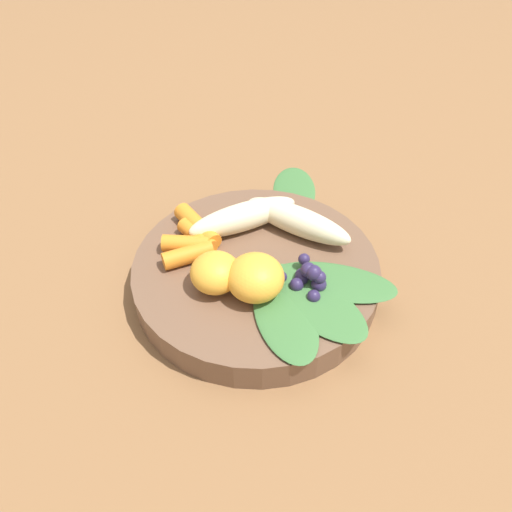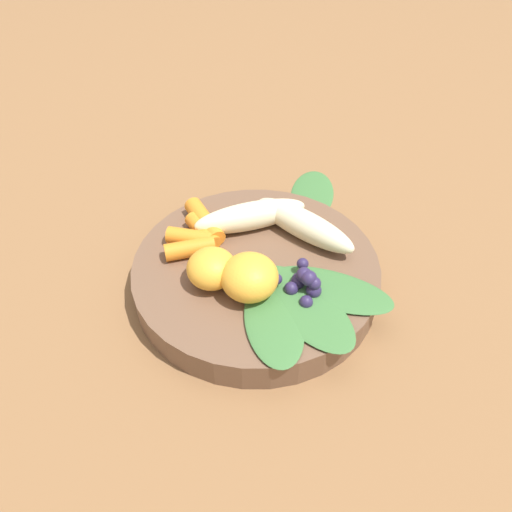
{
  "view_description": "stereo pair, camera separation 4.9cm",
  "coord_description": "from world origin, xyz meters",
  "px_view_note": "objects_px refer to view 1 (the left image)",
  "views": [
    {
      "loc": [
        0.08,
        0.34,
        0.38
      ],
      "look_at": [
        0.0,
        0.0,
        0.04
      ],
      "focal_mm": 35.35,
      "sensor_mm": 36.0,
      "label": 1
    },
    {
      "loc": [
        0.04,
        0.35,
        0.38
      ],
      "look_at": [
        0.0,
        0.0,
        0.04
      ],
      "focal_mm": 35.35,
      "sensor_mm": 36.0,
      "label": 2
    }
  ],
  "objects_px": {
    "bowl": "(256,274)",
    "banana_peeled_right": "(297,221)",
    "kale_leaf_stray": "(294,189)",
    "orange_segment_near": "(255,278)",
    "banana_peeled_left": "(246,216)"
  },
  "relations": [
    {
      "from": "kale_leaf_stray",
      "to": "bowl",
      "type": "bearing_deg",
      "value": 165.15
    },
    {
      "from": "banana_peeled_right",
      "to": "kale_leaf_stray",
      "type": "height_order",
      "value": "banana_peeled_right"
    },
    {
      "from": "bowl",
      "to": "banana_peeled_left",
      "type": "relative_size",
      "value": 2.03
    },
    {
      "from": "banana_peeled_left",
      "to": "kale_leaf_stray",
      "type": "bearing_deg",
      "value": -143.67
    },
    {
      "from": "bowl",
      "to": "banana_peeled_left",
      "type": "xyz_separation_m",
      "value": [
        -0.0,
        -0.06,
        0.03
      ]
    },
    {
      "from": "banana_peeled_right",
      "to": "banana_peeled_left",
      "type": "bearing_deg",
      "value": 25.02
    },
    {
      "from": "bowl",
      "to": "banana_peeled_left",
      "type": "height_order",
      "value": "banana_peeled_left"
    },
    {
      "from": "bowl",
      "to": "banana_peeled_right",
      "type": "xyz_separation_m",
      "value": [
        -0.05,
        -0.04,
        0.03
      ]
    },
    {
      "from": "bowl",
      "to": "orange_segment_near",
      "type": "distance_m",
      "value": 0.05
    },
    {
      "from": "banana_peeled_left",
      "to": "banana_peeled_right",
      "type": "relative_size",
      "value": 1.0
    },
    {
      "from": "banana_peeled_left",
      "to": "banana_peeled_right",
      "type": "height_order",
      "value": "same"
    },
    {
      "from": "banana_peeled_right",
      "to": "orange_segment_near",
      "type": "distance_m",
      "value": 0.1
    },
    {
      "from": "banana_peeled_right",
      "to": "orange_segment_near",
      "type": "relative_size",
      "value": 2.27
    },
    {
      "from": "banana_peeled_right",
      "to": "orange_segment_near",
      "type": "height_order",
      "value": "orange_segment_near"
    },
    {
      "from": "banana_peeled_right",
      "to": "kale_leaf_stray",
      "type": "relative_size",
      "value": 1.19
    }
  ]
}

